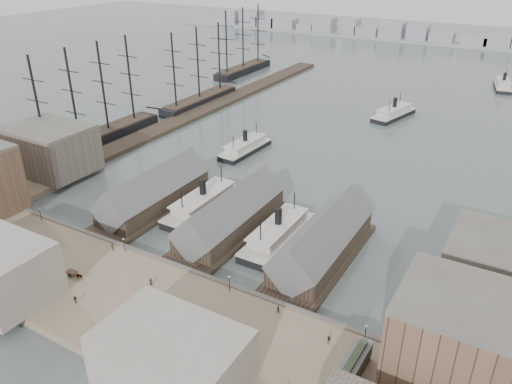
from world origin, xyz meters
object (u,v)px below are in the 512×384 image
Objects in this scene: tram at (354,366)px; horse_cart_center at (77,275)px; ferry_docked_west at (203,203)px; horse_cart_left at (33,247)px; horse_cart_right at (211,335)px.

horse_cart_center is at bearing -174.17° from tram.
ferry_docked_west is at bearing -10.25° from horse_cart_center.
ferry_docked_west is 70.37m from tram.
horse_cart_left is 0.98× the size of horse_cart_right.
horse_cart_right is at bearing -167.23° from tram.
tram is 26.63m from horse_cart_right.
tram is 2.38× the size of horse_cart_left.
ferry_docked_west is 42.95m from horse_cart_center.
horse_cart_right is (32.89, -43.41, 0.39)m from ferry_docked_west.
horse_cart_center is at bearing 81.97° from horse_cart_right.
tram reaches higher than horse_cart_left.
tram is at bearing -84.88° from horse_cart_left.
horse_cart_center is 36.50m from horse_cart_right.
tram is at bearing -86.04° from horse_cart_right.
ferry_docked_west is 6.26× the size of horse_cart_left.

